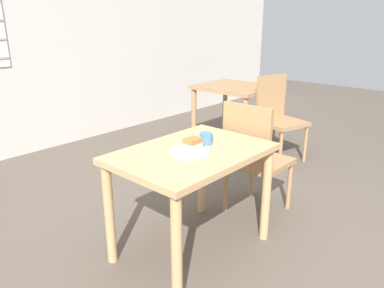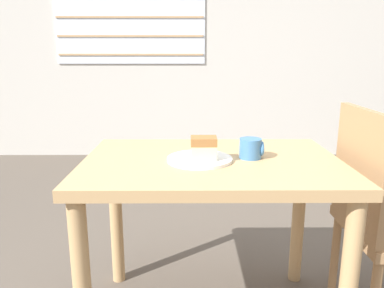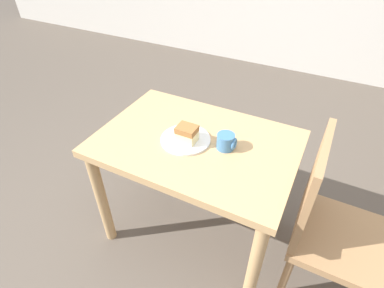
# 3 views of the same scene
# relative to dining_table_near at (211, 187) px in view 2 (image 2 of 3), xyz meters

# --- Properties ---
(wall_back) EXTENTS (10.00, 0.10, 2.80)m
(wall_back) POSITION_rel_dining_table_near_xyz_m (0.03, 2.70, 0.81)
(wall_back) COLOR beige
(wall_back) RESTS_ON ground_plane
(dining_table_near) EXTENTS (0.98, 0.68, 0.71)m
(dining_table_near) POSITION_rel_dining_table_near_xyz_m (0.00, 0.00, 0.00)
(dining_table_near) COLOR tan
(dining_table_near) RESTS_ON ground_plane
(plate) EXTENTS (0.25, 0.25, 0.01)m
(plate) POSITION_rel_dining_table_near_xyz_m (-0.05, -0.02, 0.12)
(plate) COLOR white
(plate) RESTS_ON dining_table_near
(cake_slice) EXTENTS (0.10, 0.08, 0.08)m
(cake_slice) POSITION_rel_dining_table_near_xyz_m (-0.03, -0.04, 0.17)
(cake_slice) COLOR beige
(cake_slice) RESTS_ON plate
(coffee_mug) EXTENTS (0.09, 0.08, 0.08)m
(coffee_mug) POSITION_rel_dining_table_near_xyz_m (0.15, 0.01, 0.15)
(coffee_mug) COLOR teal
(coffee_mug) RESTS_ON dining_table_near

